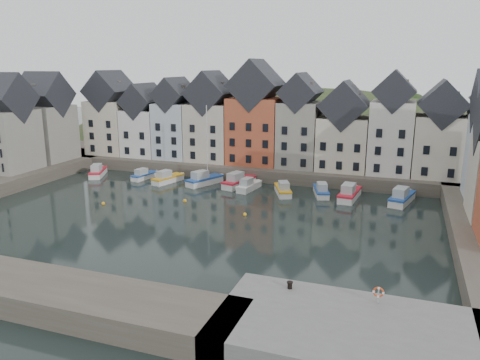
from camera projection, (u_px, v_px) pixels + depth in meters
The scene contains 19 objects.
ground at pixel (185, 222), 57.21m from camera, with size 260.00×260.00×0.00m, color black.
far_quay at pixel (259, 166), 84.40m from camera, with size 90.00×16.00×2.00m, color #4A4239.
near_quay at pixel (348, 336), 31.51m from camera, with size 18.00×10.00×2.00m, color #60605E.
hillside at pixel (290, 221), 112.71m from camera, with size 153.60×70.40×64.00m.
far_terrace at pixel (274, 124), 79.63m from camera, with size 72.37×8.16×17.78m.
left_terrace at pixel (27, 125), 79.18m from camera, with size 7.65×17.00×15.69m.
mooring_buoys at pixel (176, 206), 63.36m from camera, with size 20.50×5.50×0.50m.
boat_a at pixel (98, 172), 80.87m from camera, with size 4.37×6.59×2.43m.
boat_b at pixel (144, 175), 78.91m from camera, with size 2.55×5.56×2.06m.
boat_c at pixel (167, 178), 76.42m from camera, with size 3.39×6.35×2.33m.
boat_d at pixel (204, 180), 75.10m from camera, with size 4.53×7.01×12.86m.
boat_e at pixel (238, 182), 73.91m from camera, with size 3.83×7.26×2.67m.
boat_f at pixel (249, 186), 71.86m from camera, with size 2.53×5.91×2.20m.
boat_g at pixel (283, 190), 69.45m from camera, with size 4.06×6.22×2.29m.
boat_h at pixel (321, 191), 68.90m from camera, with size 3.46×6.17×2.26m.
boat_i at pixel (349, 194), 66.87m from camera, with size 2.80×7.18×2.69m.
boat_j at pixel (402, 198), 64.95m from camera, with size 3.71×7.23×2.66m.
mooring_bollard at pixel (290, 285), 35.99m from camera, with size 0.48×0.48×0.56m.
life_ring_post at pixel (378, 292), 33.61m from camera, with size 0.80×0.17×1.30m.
Camera 1 is at (24.58, -48.87, 18.80)m, focal length 35.00 mm.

